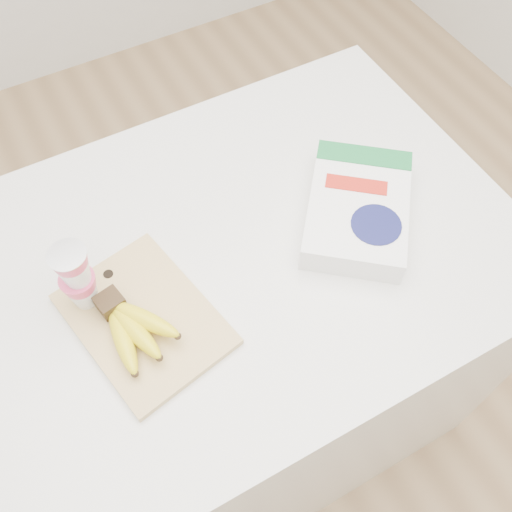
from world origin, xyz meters
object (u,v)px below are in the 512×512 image
(yogurt_stack, at_px, (77,277))
(cereal_box, at_px, (358,209))
(table, at_px, (225,352))
(cutting_board, at_px, (144,319))
(bananas, at_px, (131,327))

(yogurt_stack, bearing_deg, cereal_box, -7.45)
(table, bearing_deg, cutting_board, -160.16)
(table, relative_size, cereal_box, 3.55)
(bananas, xyz_separation_m, yogurt_stack, (-0.05, 0.11, 0.06))
(cereal_box, bearing_deg, bananas, -137.46)
(table, relative_size, bananas, 7.04)
(cutting_board, relative_size, bananas, 1.73)
(bananas, relative_size, yogurt_stack, 1.13)
(bananas, distance_m, yogurt_stack, 0.13)
(yogurt_stack, xyz_separation_m, cereal_box, (0.57, -0.08, -0.07))
(table, distance_m, cutting_board, 0.53)
(table, bearing_deg, yogurt_stack, 175.47)
(table, bearing_deg, cereal_box, -9.87)
(cutting_board, height_order, cereal_box, cereal_box)
(table, height_order, bananas, bananas)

